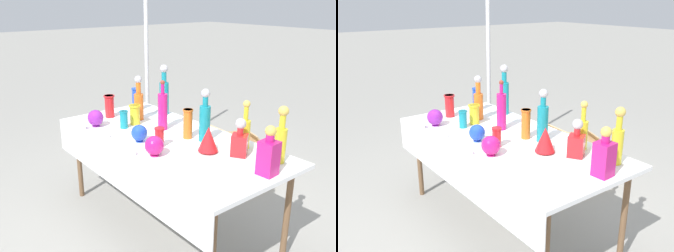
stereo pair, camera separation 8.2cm
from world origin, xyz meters
The scene contains 26 objects.
ground_plane centered at (0.00, 0.00, 0.00)m, with size 40.00×40.00×0.00m, color gray.
display_table centered at (0.00, -0.03, 0.70)m, with size 1.94×0.93×0.76m.
tall_bottle_0 centered at (-0.54, 0.09, 0.93)m, with size 0.08×0.08×0.39m.
tall_bottle_1 centered at (-0.19, 0.10, 0.92)m, with size 0.08×0.08×0.41m.
tall_bottle_2 centered at (0.21, 0.19, 0.94)m, with size 0.08×0.08×0.40m.
tall_bottle_3 centered at (0.80, 0.30, 0.93)m, with size 0.08×0.08×0.39m.
tall_bottle_4 centered at (-0.53, 0.37, 0.96)m, with size 0.09×0.09×0.46m.
tall_bottle_5 centered at (0.49, 0.31, 0.90)m, with size 0.08×0.08×0.35m.
square_decanter_0 centered at (0.56, 0.18, 0.87)m, with size 0.15×0.15×0.27m.
square_decanter_1 centered at (0.87, 0.09, 0.89)m, with size 0.11×0.11×0.32m.
slender_vase_0 centered at (-0.76, -0.08, 0.87)m, with size 0.10×0.10×0.20m.
slender_vase_1 centered at (0.09, 0.12, 0.88)m, with size 0.08×0.08×0.23m.
slender_vase_2 centered at (0.10, -0.16, 0.84)m, with size 0.07×0.07×0.15m.
slender_vase_3 centered at (-0.78, 0.22, 0.88)m, with size 0.08×0.08×0.22m.
slender_vase_4 centered at (-0.44, -0.01, 0.85)m, with size 0.10×0.10×0.17m.
slender_vase_5 centered at (-0.42, -0.14, 0.84)m, with size 0.07×0.07×0.15m.
fluted_vase_0 centered at (0.39, 0.05, 0.86)m, with size 0.14×0.14×0.19m.
round_bowl_0 centered at (-0.60, -0.30, 0.83)m, with size 0.14×0.14×0.14m.
round_bowl_1 centered at (0.21, -0.28, 0.83)m, with size 0.13×0.13×0.14m.
round_bowl_2 centered at (-0.08, -0.21, 0.83)m, with size 0.12×0.12×0.13m.
price_tag_left centered at (-0.60, -0.42, 0.78)m, with size 0.05×0.01×0.05m, color white.
price_tag_center centered at (-0.31, -0.36, 0.78)m, with size 0.06×0.01×0.04m, color white.
price_tag_right centered at (0.10, -0.38, 0.78)m, with size 0.06×0.01×0.04m, color white.
cardboard_box_behind_left centered at (-0.51, 0.99, 0.20)m, with size 0.48×0.35×0.48m.
cardboard_box_behind_right centered at (-0.30, 1.24, 0.19)m, with size 0.59×0.51×0.46m.
canopy_pole centered at (-1.21, 0.66, 1.01)m, with size 0.18×0.18×2.53m.
Camera 1 is at (2.13, -1.67, 1.79)m, focal length 40.00 mm.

